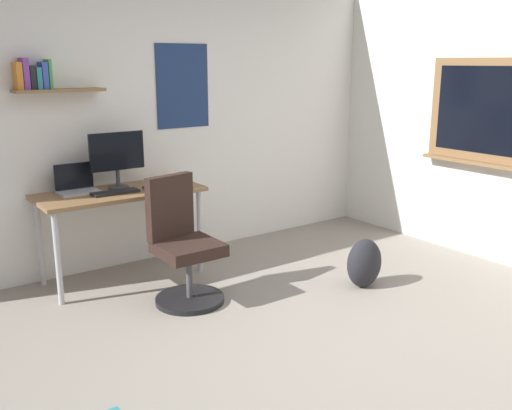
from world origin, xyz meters
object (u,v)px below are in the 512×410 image
office_chair (183,249)px  laptop (77,186)px  monitor_primary (117,156)px  computer_mouse (148,187)px  desk (120,201)px  backpack (364,263)px  keyboard (115,192)px  coffee_mug (182,178)px

office_chair → laptop: laptop is taller
monitor_primary → computer_mouse: (0.18, -0.17, -0.25)m
desk → backpack: bearing=-41.3°
laptop → keyboard: laptop is taller
coffee_mug → monitor_primary: bearing=167.5°
monitor_primary → coffee_mug: (0.53, -0.12, -0.22)m
backpack → laptop: bearing=140.9°
monitor_primary → computer_mouse: 0.35m
desk → computer_mouse: (0.21, -0.07, 0.10)m
keyboard → computer_mouse: size_ratio=3.56×
monitor_primary → keyboard: monitor_primary is taller
desk → office_chair: office_chair is taller
laptop → backpack: 2.38m
desk → laptop: 0.36m
office_chair → monitor_primary: size_ratio=2.05×
monitor_primary → coffee_mug: size_ratio=5.04×
computer_mouse → backpack: (1.28, -1.24, -0.57)m
monitor_primary → computer_mouse: monitor_primary is taller
desk → laptop: bearing=154.4°
desk → computer_mouse: size_ratio=12.72×
desk → coffee_mug: coffee_mug is taller
desk → laptop: (-0.30, 0.14, 0.14)m
desk → monitor_primary: size_ratio=2.85×
desk → monitor_primary: 0.37m
office_chair → keyboard: 0.76m
office_chair → computer_mouse: 0.72m
laptop → keyboard: bearing=-43.0°
monitor_primary → keyboard: bearing=-120.6°
office_chair → coffee_mug: office_chair is taller
office_chair → laptop: (-0.49, 0.84, 0.40)m
desk → keyboard: keyboard is taller
coffee_mug → desk: bearing=177.6°
computer_mouse → office_chair: bearing=-92.3°
keyboard → office_chair: bearing=-67.8°
coffee_mug → computer_mouse: bearing=-171.8°
desk → laptop: size_ratio=4.27×
laptop → backpack: laptop is taller
office_chair → monitor_primary: monitor_primary is taller
keyboard → backpack: (1.56, -1.24, -0.56)m
laptop → backpack: (1.79, -1.45, -0.60)m
desk → keyboard: bearing=-132.0°
laptop → monitor_primary: monitor_primary is taller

